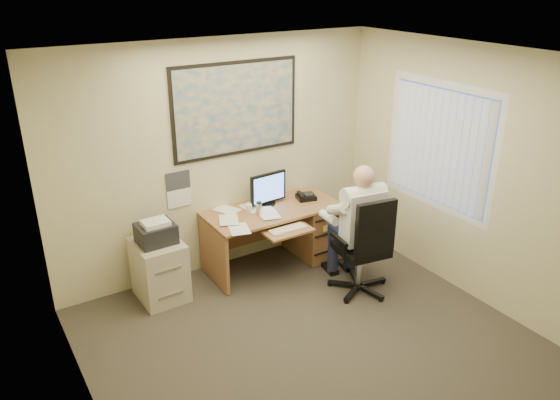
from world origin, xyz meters
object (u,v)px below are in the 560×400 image
desk (295,225)px  person (360,230)px  office_chair (364,264)px  filing_cabinet (159,265)px

desk → person: 1.05m
desk → office_chair: size_ratio=1.36×
office_chair → person: person is taller
office_chair → person: size_ratio=0.80×
office_chair → desk: bearing=109.4°
filing_cabinet → person: size_ratio=0.64×
office_chair → filing_cabinet: bearing=159.3°
office_chair → person: bearing=104.0°
desk → person: bearing=-78.7°
desk → filing_cabinet: bearing=179.4°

